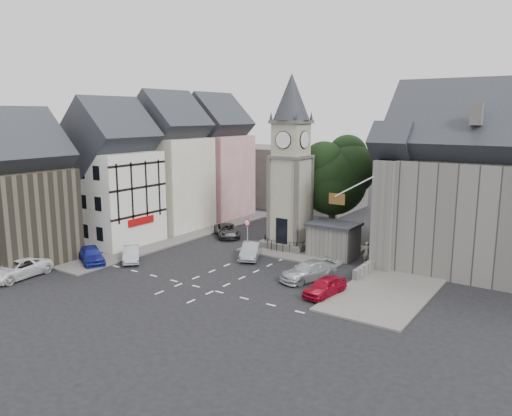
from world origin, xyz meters
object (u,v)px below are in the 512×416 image
Objects in this scene: clock_tower at (291,163)px; car_east_red at (325,287)px; stone_shelter at (334,240)px; pedestrian at (367,252)px; car_west_blue at (91,255)px.

clock_tower is 4.18× the size of car_east_red.
pedestrian is at bearing -2.50° from stone_shelter.
stone_shelter is 0.99× the size of car_west_blue.
stone_shelter is at bearing -22.20° from car_west_blue.
clock_tower is at bearing 138.92° from car_east_red.
stone_shelter is 1.11× the size of car_east_red.
car_east_red is (8.58, -9.86, -7.46)m from clock_tower.
clock_tower is at bearing 174.16° from stone_shelter.
clock_tower reaches higher than pedestrian.
pedestrian is (8.00, -0.63, -7.20)m from clock_tower.
car_west_blue is 2.37× the size of pedestrian.
car_east_red is at bearing -68.04° from stone_shelter.
stone_shelter is at bearing 119.86° from car_east_red.
car_west_blue is (-16.30, -13.50, -0.80)m from stone_shelter.
pedestrian is at bearing -27.42° from car_west_blue.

